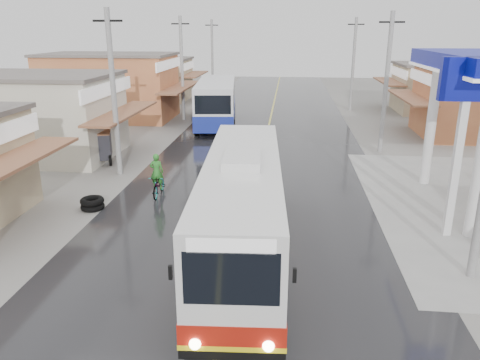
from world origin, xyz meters
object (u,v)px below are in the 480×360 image
Objects in this scene: tricycle_near at (98,144)px; coach_bus at (242,206)px; cyclist at (158,182)px; tyre_stack at (92,204)px; second_bus at (216,102)px.

coach_bus is at bearing -67.32° from tricycle_near.
coach_bus is 6.81m from cyclist.
tyre_stack is at bearing -142.35° from cyclist.
cyclist is 2.97m from tyre_stack.
second_bus is at bearing 46.77° from tricycle_near.
cyclist is 6.98m from tricycle_near.
tyre_stack is at bearing 149.42° from coach_bus.
coach_bus reaches higher than cyclist.
second_bus is at bearing 82.13° from tyre_stack.
cyclist is at bearing -96.69° from second_bus.
tricycle_near is (-9.01, 10.30, -0.65)m from coach_bus.
cyclist is at bearing -65.17° from tricycle_near.
second_bus reaches higher than tricycle_near.
tricycle_near is (-4.78, 5.07, 0.38)m from cyclist.
coach_bus is 7.45m from tyre_stack.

